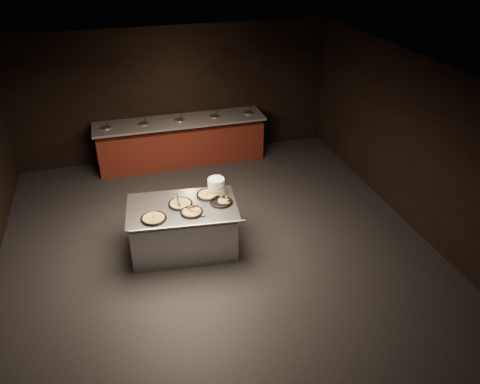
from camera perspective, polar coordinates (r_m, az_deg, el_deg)
The scene contains 11 objects.
room at distance 6.94m, azimuth -2.64°, elevation 1.64°, with size 7.02×8.02×2.92m.
salad_bar at distance 10.52m, azimuth -7.14°, elevation 5.80°, with size 3.70×0.83×1.18m.
serving_counter at distance 7.72m, azimuth -6.90°, elevation -4.46°, with size 1.85×1.31×0.83m.
plate_stack at distance 7.73m, azimuth -2.92°, elevation 0.72°, with size 0.27×0.27×0.27m, color silver.
pan_veggie_whole at distance 7.23m, azimuth -10.49°, elevation -3.15°, with size 0.40×0.40×0.04m.
pan_cheese_whole at distance 7.52m, azimuth -7.27°, elevation -1.42°, with size 0.39×0.39×0.04m.
pan_cheese_slices_a at distance 7.72m, azimuth -3.95°, elevation -0.31°, with size 0.38×0.38×0.04m.
pan_cheese_slices_b at distance 7.29m, azimuth -5.90°, elevation -2.43°, with size 0.36×0.36×0.04m.
pan_veggie_slices at distance 7.52m, azimuth -2.32°, elevation -1.18°, with size 0.37×0.37×0.04m.
server_left at distance 7.53m, azimuth -7.68°, elevation -0.91°, with size 0.10×0.32×0.15m.
server_right at distance 7.25m, azimuth -5.43°, elevation -2.08°, with size 0.28×0.26×0.17m.
Camera 1 is at (-1.37, -5.92, 4.80)m, focal length 35.00 mm.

